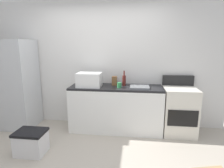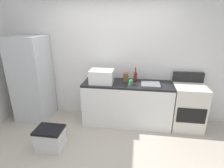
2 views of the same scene
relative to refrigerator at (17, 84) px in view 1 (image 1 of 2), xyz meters
The scene contains 11 objects.
ground_plane 2.28m from the refrigerator, 33.31° to the right, with size 6.00×6.00×0.00m, color #B2A899.
wall_back 1.84m from the refrigerator, 12.88° to the left, with size 5.00×0.10×2.60m, color silver.
kitchen_counter 2.10m from the refrigerator, ahead, with size 1.80×0.60×0.90m.
refrigerator is the anchor object (origin of this frame).
stove_oven 3.30m from the refrigerator, ahead, with size 0.60×0.61×1.10m.
microwave 1.54m from the refrigerator, ahead, with size 0.46×0.34×0.27m, color white.
sink_basin 2.50m from the refrigerator, ahead, with size 0.36×0.32×0.03m, color slate.
wine_bottle 2.21m from the refrigerator, ahead, with size 0.07×0.07×0.30m.
coffee_mug 2.12m from the refrigerator, ahead, with size 0.08×0.08×0.10m, color #338C4C.
knife_block 2.01m from the refrigerator, ahead, with size 0.10×0.10×0.18m, color brown.
storage_bin 1.45m from the refrigerator, 50.27° to the right, with size 0.46×0.36×0.38m.
Camera 1 is at (0.65, -2.31, 1.69)m, focal length 29.63 mm.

